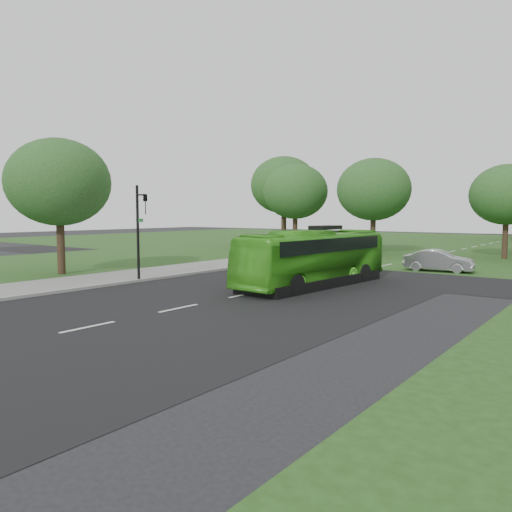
# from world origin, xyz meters

# --- Properties ---
(ground) EXTENTS (160.00, 160.00, 0.00)m
(ground) POSITION_xyz_m (0.00, 0.00, 0.00)
(ground) COLOR black
(ground) RESTS_ON ground
(street_surfaces) EXTENTS (120.00, 120.00, 0.15)m
(street_surfaces) POSITION_xyz_m (-0.38, 22.75, 0.03)
(street_surfaces) COLOR black
(street_surfaces) RESTS_ON ground
(tree_park_a) EXTENTS (6.41, 6.41, 8.52)m
(tree_park_a) POSITION_xyz_m (-13.20, 26.69, 5.78)
(tree_park_a) COLOR black
(tree_park_a) RESTS_ON ground
(tree_park_b) EXTENTS (6.47, 6.47, 8.48)m
(tree_park_b) POSITION_xyz_m (-4.75, 26.32, 5.72)
(tree_park_b) COLOR black
(tree_park_b) RESTS_ON ground
(tree_park_c) EXTENTS (5.68, 5.68, 7.54)m
(tree_park_c) POSITION_xyz_m (5.56, 28.55, 5.11)
(tree_park_c) COLOR black
(tree_park_c) RESTS_ON ground
(tree_park_f) EXTENTS (7.41, 7.41, 9.89)m
(tree_park_f) POSITION_xyz_m (-17.38, 30.85, 6.73)
(tree_park_f) COLOR black
(tree_park_f) RESTS_ON ground
(tree_side_near) EXTENTS (6.06, 6.06, 8.06)m
(tree_side_near) POSITION_xyz_m (-13.48, 1.34, 5.47)
(tree_side_near) COLOR black
(tree_side_near) RESTS_ON ground
(bus) EXTENTS (3.10, 10.27, 2.82)m
(bus) POSITION_xyz_m (1.00, 6.41, 1.41)
(bus) COLOR green
(bus) RESTS_ON ground
(sedan) EXTENTS (4.29, 1.93, 1.36)m
(sedan) POSITION_xyz_m (4.12, 16.43, 0.68)
(sedan) COLOR #A8A8AC
(sedan) RESTS_ON ground
(traffic_light) EXTENTS (0.82, 0.22, 5.13)m
(traffic_light) POSITION_xyz_m (-7.04, 2.00, 3.01)
(traffic_light) COLOR black
(traffic_light) RESTS_ON ground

